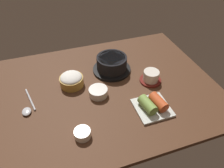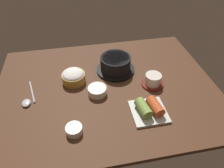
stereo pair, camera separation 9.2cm
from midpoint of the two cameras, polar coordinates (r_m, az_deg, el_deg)
dining_table at (r=96.15cm, az=-4.26°, el=-1.41°), size 100.00×76.00×2.00cm
stone_pot at (r=102.57cm, az=-2.66°, el=5.39°), size 18.85×18.85×7.94cm
rice_bowl at (r=97.14cm, az=-13.75°, el=1.04°), size 10.82×10.82×6.22cm
tea_cup_with_saucer at (r=97.66cm, az=7.98°, el=1.88°), size 10.17×10.17×5.60cm
banchan_cup_center at (r=90.84cm, az=-6.71°, el=-2.28°), size 8.21×8.21×3.45cm
kimchi_plate at (r=85.23cm, az=8.07°, el=-5.89°), size 13.91×13.91×5.32cm
side_bowl_near at (r=77.95cm, az=-11.58°, el=-13.32°), size 6.06×6.06×3.04cm
spoon at (r=94.03cm, az=-24.78°, el=-6.06°), size 5.45×16.37×1.35cm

